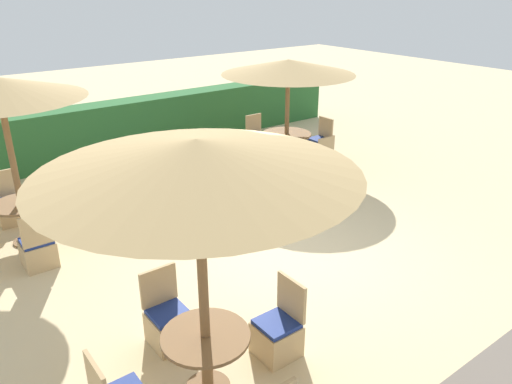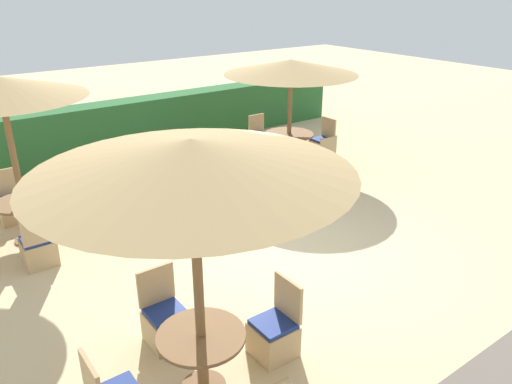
% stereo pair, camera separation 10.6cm
% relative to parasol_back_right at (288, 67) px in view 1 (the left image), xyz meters
% --- Properties ---
extents(ground_plane, '(40.00, 40.00, 0.00)m').
position_rel_parasol_back_right_xyz_m(ground_plane, '(-2.88, -3.23, -2.24)').
color(ground_plane, '#D1BA8C').
extents(hedge_row, '(13.00, 0.70, 1.30)m').
position_rel_parasol_back_right_xyz_m(hedge_row, '(-2.88, 3.07, -1.59)').
color(hedge_row, '#28602D').
rests_on(hedge_row, ground_plane).
extents(stone_border, '(10.00, 0.56, 0.46)m').
position_rel_parasol_back_right_xyz_m(stone_border, '(-2.88, -6.87, -2.01)').
color(stone_border, '#6B6056').
rests_on(stone_border, ground_plane).
extents(parasol_back_right, '(2.96, 2.96, 2.41)m').
position_rel_parasol_back_right_xyz_m(parasol_back_right, '(0.00, 0.00, 0.00)').
color(parasol_back_right, brown).
rests_on(parasol_back_right, ground_plane).
extents(round_table_back_right, '(1.13, 1.13, 0.74)m').
position_rel_parasol_back_right_xyz_m(round_table_back_right, '(-0.00, -0.00, -1.65)').
color(round_table_back_right, brown).
rests_on(round_table_back_right, ground_plane).
extents(patio_chair_back_right_east, '(0.46, 0.46, 0.93)m').
position_rel_parasol_back_right_xyz_m(patio_chair_back_right_east, '(1.02, -0.05, -1.98)').
color(patio_chair_back_right_east, tan).
rests_on(patio_chair_back_right_east, ground_plane).
extents(patio_chair_back_right_north, '(0.46, 0.46, 0.93)m').
position_rel_parasol_back_right_xyz_m(patio_chair_back_right_north, '(-0.01, 1.07, -1.98)').
color(patio_chair_back_right_north, tan).
rests_on(patio_chair_back_right_north, ground_plane).
extents(patio_chair_back_right_west, '(0.46, 0.46, 0.93)m').
position_rel_parasol_back_right_xyz_m(patio_chair_back_right_west, '(-1.03, -0.01, -1.98)').
color(patio_chair_back_right_west, tan).
rests_on(patio_chair_back_right_west, ground_plane).
extents(patio_chair_back_right_south, '(0.46, 0.46, 0.93)m').
position_rel_parasol_back_right_xyz_m(patio_chair_back_right_south, '(0.06, -1.04, -1.98)').
color(patio_chair_back_right_south, tan).
rests_on(patio_chair_back_right_south, ground_plane).
extents(parasol_front_left, '(2.91, 2.91, 2.77)m').
position_rel_parasol_back_right_xyz_m(parasol_front_left, '(-5.23, -4.90, 0.35)').
color(parasol_front_left, brown).
rests_on(parasol_front_left, ground_plane).
extents(round_table_front_left, '(0.92, 0.92, 0.70)m').
position_rel_parasol_back_right_xyz_m(round_table_front_left, '(-5.23, -4.90, -1.72)').
color(round_table_front_left, brown).
rests_on(round_table_front_left, ground_plane).
extents(patio_chair_front_left_north, '(0.46, 0.46, 0.93)m').
position_rel_parasol_back_right_xyz_m(patio_chair_front_left_north, '(-5.20, -3.99, -1.98)').
color(patio_chair_front_left_north, tan).
rests_on(patio_chair_front_left_north, ground_plane).
extents(patio_chair_front_left_east, '(0.46, 0.46, 0.93)m').
position_rel_parasol_back_right_xyz_m(patio_chair_front_left_east, '(-4.29, -4.92, -1.98)').
color(patio_chair_front_left_east, tan).
rests_on(patio_chair_front_left_east, ground_plane).
extents(round_table_back_left, '(0.92, 0.92, 0.71)m').
position_rel_parasol_back_right_xyz_m(round_table_back_left, '(-5.89, -0.35, -1.71)').
color(round_table_back_left, brown).
rests_on(round_table_back_left, ground_plane).
extents(patio_chair_back_left_north, '(0.46, 0.46, 0.93)m').
position_rel_parasol_back_right_xyz_m(patio_chair_back_left_north, '(-5.92, 0.59, -1.98)').
color(patio_chair_back_left_north, tan).
rests_on(patio_chair_back_left_north, ground_plane).
extents(patio_chair_back_left_south, '(0.46, 0.46, 0.93)m').
position_rel_parasol_back_right_xyz_m(patio_chair_back_left_south, '(-5.94, -1.26, -1.98)').
color(patio_chair_back_left_south, tan).
rests_on(patio_chair_back_left_south, ground_plane).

